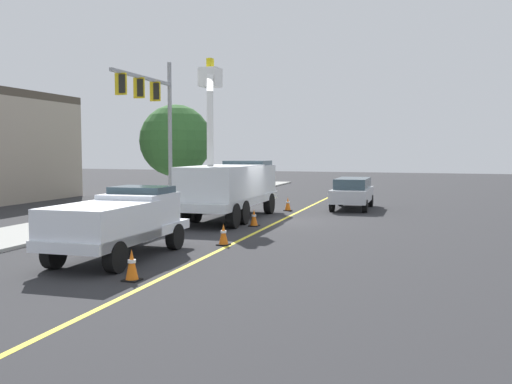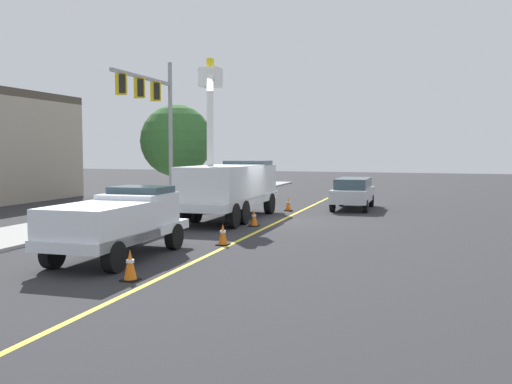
% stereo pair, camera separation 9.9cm
% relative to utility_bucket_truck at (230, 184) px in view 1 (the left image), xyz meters
% --- Properties ---
extents(ground, '(120.00, 120.00, 0.00)m').
position_rel_utility_bucket_truck_xyz_m(ground, '(-0.00, -2.41, -1.63)').
color(ground, '#2D2D30').
extents(sidewalk_far_side, '(60.11, 6.98, 0.12)m').
position_rel_utility_bucket_truck_xyz_m(sidewalk_far_side, '(-0.46, 5.76, -1.57)').
color(sidewalk_far_side, '#9E9E99').
rests_on(sidewalk_far_side, ground).
extents(lane_centre_stripe, '(49.93, 2.98, 0.01)m').
position_rel_utility_bucket_truck_xyz_m(lane_centre_stripe, '(-0.00, -2.41, -1.62)').
color(lane_centre_stripe, yellow).
rests_on(lane_centre_stripe, ground).
extents(utility_bucket_truck, '(8.33, 3.25, 7.59)m').
position_rel_utility_bucket_truck_xyz_m(utility_bucket_truck, '(0.00, 0.00, 0.00)').
color(utility_bucket_truck, silver).
rests_on(utility_bucket_truck, ground).
extents(service_pickup_truck, '(5.71, 2.44, 2.06)m').
position_rel_utility_bucket_truck_xyz_m(service_pickup_truck, '(-10.15, -0.60, -0.51)').
color(service_pickup_truck, white).
rests_on(service_pickup_truck, ground).
extents(passing_minivan, '(4.90, 2.17, 1.69)m').
position_rel_utility_bucket_truck_xyz_m(passing_minivan, '(6.54, -4.55, -0.65)').
color(passing_minivan, silver).
rests_on(passing_minivan, ground).
extents(traffic_cone_leading, '(0.40, 0.40, 0.79)m').
position_rel_utility_bucket_truck_xyz_m(traffic_cone_leading, '(-12.54, -2.54, -1.24)').
color(traffic_cone_leading, black).
rests_on(traffic_cone_leading, ground).
extents(traffic_cone_mid_front, '(0.40, 0.40, 0.74)m').
position_rel_utility_bucket_truck_xyz_m(traffic_cone_mid_front, '(-6.91, -2.59, -1.26)').
color(traffic_cone_mid_front, black).
rests_on(traffic_cone_mid_front, ground).
extents(traffic_cone_mid_rear, '(0.40, 0.40, 0.73)m').
position_rel_utility_bucket_truck_xyz_m(traffic_cone_mid_rear, '(-2.02, -1.91, -1.27)').
color(traffic_cone_mid_rear, black).
rests_on(traffic_cone_mid_rear, ground).
extents(traffic_cone_trailing, '(0.40, 0.40, 0.72)m').
position_rel_utility_bucket_truck_xyz_m(traffic_cone_trailing, '(4.40, -1.49, -1.27)').
color(traffic_cone_trailing, black).
rests_on(traffic_cone_trailing, ground).
extents(traffic_signal_mast, '(6.18, 0.76, 8.00)m').
position_rel_utility_bucket_truck_xyz_m(traffic_signal_mast, '(1.50, 4.85, 3.76)').
color(traffic_signal_mast, gray).
rests_on(traffic_signal_mast, ground).
extents(street_tree_right, '(4.50, 4.50, 6.08)m').
position_rel_utility_bucket_truck_xyz_m(street_tree_right, '(7.37, 6.72, 2.20)').
color(street_tree_right, brown).
rests_on(street_tree_right, ground).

